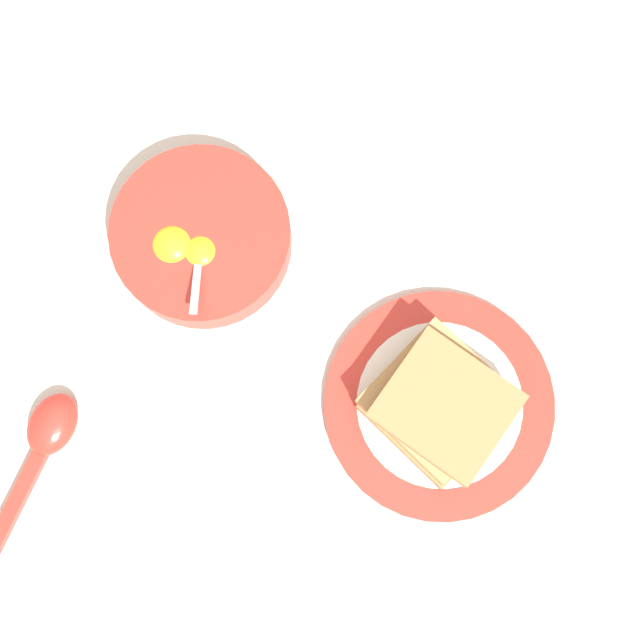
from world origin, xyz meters
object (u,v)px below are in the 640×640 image
(soup_spoon, at_px, (45,440))
(toast_sandwich, at_px, (440,404))
(egg_bowl, at_px, (202,238))
(toast_plate, at_px, (439,405))

(soup_spoon, bearing_deg, toast_sandwich, -167.19)
(egg_bowl, relative_size, toast_plate, 0.78)
(toast_plate, relative_size, toast_sandwich, 1.42)
(egg_bowl, distance_m, soup_spoon, 0.24)
(toast_plate, height_order, toast_sandwich, toast_sandwich)
(soup_spoon, bearing_deg, egg_bowl, -118.94)
(toast_sandwich, height_order, soup_spoon, toast_sandwich)
(egg_bowl, height_order, toast_sandwich, egg_bowl)
(egg_bowl, height_order, toast_plate, egg_bowl)
(toast_plate, bearing_deg, toast_sandwich, 38.79)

